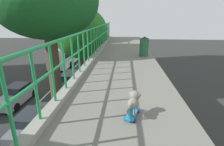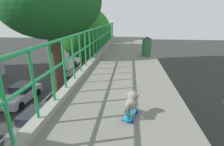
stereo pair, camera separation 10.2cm
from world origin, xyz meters
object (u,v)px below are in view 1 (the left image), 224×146
toy_skateboard (132,113)px  litter_bin (144,46)px  city_bus (69,52)px  car_grey_fifth (35,121)px  car_green_seventh (71,79)px  car_silver_sixth (17,95)px  small_dog (134,100)px

toy_skateboard → litter_bin: size_ratio=0.58×
city_bus → toy_skateboard: toy_skateboard is taller
car_grey_fifth → car_green_seventh: car_green_seventh is taller
car_green_seventh → litter_bin: bearing=-56.1°
city_bus → litter_bin: size_ratio=14.18×
car_silver_sixth → car_green_seventh: (3.52, 4.09, 0.06)m
small_dog → litter_bin: 4.66m
car_silver_sixth → small_dog: (9.47, -10.32, 5.19)m
car_silver_sixth → small_dog: size_ratio=10.26×
car_silver_sixth → city_bus: bearing=89.7°
car_grey_fifth → car_green_seventh: (0.04, 7.67, 0.11)m
car_silver_sixth → car_green_seventh: car_green_seventh is taller
car_green_seventh → city_bus: city_bus is taller
city_bus → toy_skateboard: size_ratio=24.29×
car_silver_sixth → small_dog: small_dog is taller
toy_skateboard → city_bus: bearing=111.0°
car_green_seventh → toy_skateboard: (5.94, -14.45, 4.90)m
car_silver_sixth → car_green_seventh: bearing=49.2°
car_green_seventh → car_grey_fifth: bearing=-90.3°
car_green_seventh → litter_bin: size_ratio=5.68×
car_silver_sixth → city_bus: city_bus is taller
car_grey_fifth → car_silver_sixth: car_silver_sixth is taller
car_green_seventh → litter_bin: (6.57, -9.79, 5.25)m
car_green_seventh → litter_bin: litter_bin is taller
small_dog → litter_bin: litter_bin is taller
car_green_seventh → car_silver_sixth: bearing=-130.8°
toy_skateboard → small_dog: 0.22m
car_grey_fifth → small_dog: (5.99, -6.73, 5.24)m
car_silver_sixth → toy_skateboard: size_ratio=8.93×
car_grey_fifth → small_dog: 10.42m
car_grey_fifth → city_bus: 18.05m
car_silver_sixth → toy_skateboard: bearing=-47.6°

